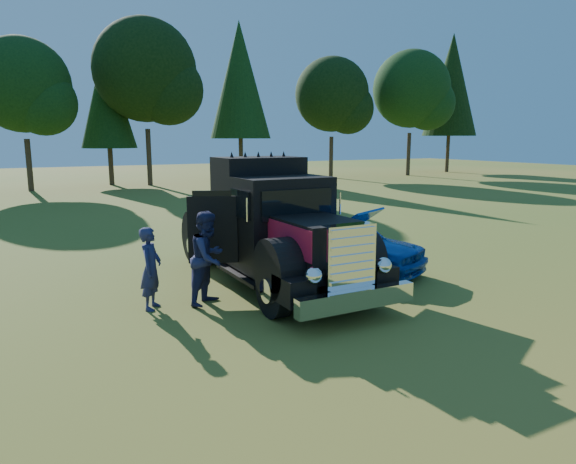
# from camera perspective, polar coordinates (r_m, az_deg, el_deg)

# --- Properties ---
(ground) EXTENTS (120.00, 120.00, 0.00)m
(ground) POSITION_cam_1_polar(r_m,az_deg,el_deg) (10.55, 1.73, -8.73)
(ground) COLOR #3B601C
(ground) RESTS_ON ground
(treeline) EXTENTS (72.10, 24.04, 13.84)m
(treeline) POSITION_cam_1_polar(r_m,az_deg,el_deg) (36.50, -24.99, 16.06)
(treeline) COLOR #2D2116
(treeline) RESTS_ON ground
(diamond_t_truck) EXTENTS (3.30, 7.16, 3.00)m
(diamond_t_truck) POSITION_cam_1_polar(r_m,az_deg,el_deg) (12.12, -1.53, 0.04)
(diamond_t_truck) COLOR black
(diamond_t_truck) RESTS_ON ground
(hotrod_coupe) EXTENTS (3.53, 4.73, 1.89)m
(hotrod_coupe) POSITION_cam_1_polar(r_m,az_deg,el_deg) (13.55, 6.05, -1.17)
(hotrod_coupe) COLOR #080EB9
(hotrod_coupe) RESTS_ON ground
(spectator_near) EXTENTS (0.68, 0.74, 1.70)m
(spectator_near) POSITION_cam_1_polar(r_m,az_deg,el_deg) (10.80, -14.99, -3.94)
(spectator_near) COLOR #1C1D43
(spectator_near) RESTS_ON ground
(spectator_far) EXTENTS (1.22, 1.18, 1.97)m
(spectator_far) POSITION_cam_1_polar(r_m,az_deg,el_deg) (10.87, -8.83, -2.85)
(spectator_far) COLOR #1F2549
(spectator_far) RESTS_ON ground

